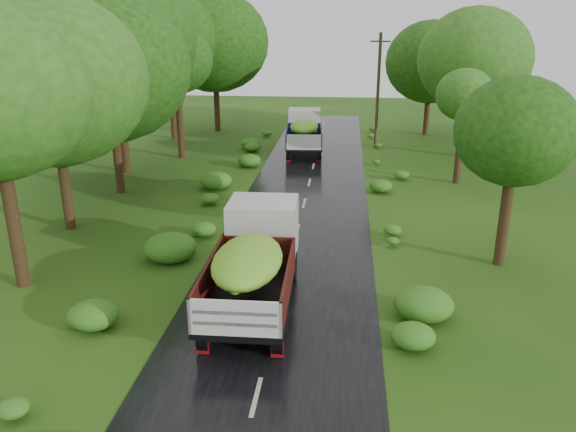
# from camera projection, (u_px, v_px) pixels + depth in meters

# --- Properties ---
(ground) EXTENTS (120.00, 120.00, 0.00)m
(ground) POSITION_uv_depth(u_px,v_px,m) (256.00, 397.00, 14.06)
(ground) COLOR #1A400D
(ground) RESTS_ON ground
(road) EXTENTS (6.50, 80.00, 0.02)m
(road) POSITION_uv_depth(u_px,v_px,m) (279.00, 303.00, 18.75)
(road) COLOR black
(road) RESTS_ON ground
(road_lines) EXTENTS (0.12, 69.60, 0.00)m
(road_lines) POSITION_uv_depth(u_px,v_px,m) (283.00, 289.00, 19.69)
(road_lines) COLOR #BFB78C
(road_lines) RESTS_ON road
(truck_near) EXTENTS (2.58, 7.01, 2.93)m
(truck_near) POSITION_uv_depth(u_px,v_px,m) (255.00, 258.00, 18.23)
(truck_near) COLOR black
(truck_near) RESTS_ON ground
(truck_far) EXTENTS (2.83, 6.87, 2.82)m
(truck_far) POSITION_uv_depth(u_px,v_px,m) (304.00, 131.00, 39.93)
(truck_far) COLOR black
(truck_far) RESTS_ON ground
(utility_pole) EXTENTS (1.40, 0.54, 8.24)m
(utility_pole) POSITION_uv_depth(u_px,v_px,m) (378.00, 90.00, 40.56)
(utility_pole) COLOR #382616
(utility_pole) RESTS_ON ground
(trees_left) EXTENTS (6.88, 34.24, 9.98)m
(trees_left) POSITION_uv_depth(u_px,v_px,m) (140.00, 54.00, 33.32)
(trees_left) COLOR black
(trees_left) RESTS_ON ground
(trees_right) EXTENTS (5.65, 30.20, 8.33)m
(trees_right) POSITION_uv_depth(u_px,v_px,m) (458.00, 72.00, 36.40)
(trees_right) COLOR black
(trees_right) RESTS_ON ground
(shrubs) EXTENTS (11.90, 44.00, 0.70)m
(shrubs) POSITION_uv_depth(u_px,v_px,m) (301.00, 209.00, 27.10)
(shrubs) COLOR #2B6417
(shrubs) RESTS_ON ground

